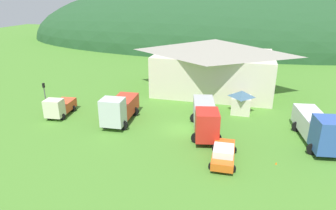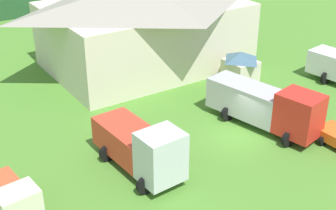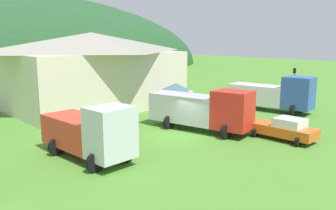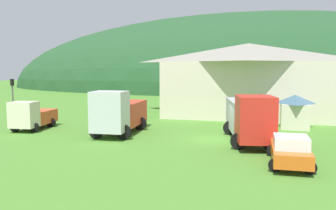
{
  "view_description": "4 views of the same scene",
  "coord_description": "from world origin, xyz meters",
  "px_view_note": "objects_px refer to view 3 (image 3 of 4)",
  "views": [
    {
      "loc": [
        6.05,
        -29.21,
        14.05
      ],
      "look_at": [
        -2.29,
        2.67,
        1.67
      ],
      "focal_mm": 31.69,
      "sensor_mm": 36.0,
      "label": 1
    },
    {
      "loc": [
        -19.09,
        -20.51,
        16.41
      ],
      "look_at": [
        -2.99,
        3.93,
        1.63
      ],
      "focal_mm": 50.07,
      "sensor_mm": 36.0,
      "label": 2
    },
    {
      "loc": [
        -17.88,
        -18.01,
        7.24
      ],
      "look_at": [
        1.17,
        2.48,
        1.92
      ],
      "focal_mm": 37.45,
      "sensor_mm": 36.0,
      "label": 3
    },
    {
      "loc": [
        3.64,
        -25.49,
        5.21
      ],
      "look_at": [
        -3.19,
        -0.72,
        2.51
      ],
      "focal_mm": 38.05,
      "sensor_mm": 36.0,
      "label": 4
    }
  ],
  "objects_px": {
    "traffic_light_east": "(294,83)",
    "traffic_cone_near_pickup": "(303,127)",
    "crane_truck_red": "(203,109)",
    "service_pickup_orange": "(284,129)",
    "tow_truck_silver": "(91,132)",
    "play_shed_cream": "(176,97)",
    "depot_building": "(93,69)",
    "box_truck_blue": "(275,94)"
  },
  "relations": [
    {
      "from": "tow_truck_silver",
      "to": "service_pickup_orange",
      "type": "xyz_separation_m",
      "value": [
        12.39,
        -5.8,
        -0.88
      ]
    },
    {
      "from": "crane_truck_red",
      "to": "box_truck_blue",
      "type": "distance_m",
      "value": 11.06
    },
    {
      "from": "crane_truck_red",
      "to": "traffic_cone_near_pickup",
      "type": "relative_size",
      "value": 19.33
    },
    {
      "from": "box_truck_blue",
      "to": "traffic_cone_near_pickup",
      "type": "bearing_deg",
      "value": -46.92
    },
    {
      "from": "tow_truck_silver",
      "to": "traffic_light_east",
      "type": "distance_m",
      "value": 25.42
    },
    {
      "from": "traffic_light_east",
      "to": "depot_building",
      "type": "bearing_deg",
      "value": 138.47
    },
    {
      "from": "traffic_light_east",
      "to": "crane_truck_red",
      "type": "bearing_deg",
      "value": -177.89
    },
    {
      "from": "tow_truck_silver",
      "to": "traffic_light_east",
      "type": "height_order",
      "value": "traffic_light_east"
    },
    {
      "from": "depot_building",
      "to": "play_shed_cream",
      "type": "relative_size",
      "value": 6.26
    },
    {
      "from": "play_shed_cream",
      "to": "crane_truck_red",
      "type": "distance_m",
      "value": 7.67
    },
    {
      "from": "tow_truck_silver",
      "to": "box_truck_blue",
      "type": "bearing_deg",
      "value": 86.47
    },
    {
      "from": "service_pickup_orange",
      "to": "depot_building",
      "type": "bearing_deg",
      "value": -172.27
    },
    {
      "from": "depot_building",
      "to": "service_pickup_orange",
      "type": "relative_size",
      "value": 3.7
    },
    {
      "from": "play_shed_cream",
      "to": "service_pickup_orange",
      "type": "relative_size",
      "value": 0.59
    },
    {
      "from": "tow_truck_silver",
      "to": "crane_truck_red",
      "type": "xyz_separation_m",
      "value": [
        9.94,
        -0.23,
        0.08
      ]
    },
    {
      "from": "crane_truck_red",
      "to": "traffic_light_east",
      "type": "distance_m",
      "value": 15.49
    },
    {
      "from": "crane_truck_red",
      "to": "traffic_light_east",
      "type": "relative_size",
      "value": 2.13
    },
    {
      "from": "tow_truck_silver",
      "to": "traffic_light_east",
      "type": "xyz_separation_m",
      "value": [
        25.4,
        0.34,
        0.8
      ]
    },
    {
      "from": "traffic_cone_near_pickup",
      "to": "traffic_light_east",
      "type": "bearing_deg",
      "value": 32.54
    },
    {
      "from": "depot_building",
      "to": "play_shed_cream",
      "type": "bearing_deg",
      "value": -61.8
    },
    {
      "from": "depot_building",
      "to": "traffic_light_east",
      "type": "relative_size",
      "value": 4.45
    },
    {
      "from": "depot_building",
      "to": "box_truck_blue",
      "type": "xyz_separation_m",
      "value": [
        11.91,
        -14.82,
        -2.27
      ]
    },
    {
      "from": "traffic_light_east",
      "to": "traffic_cone_near_pickup",
      "type": "relative_size",
      "value": 9.07
    },
    {
      "from": "play_shed_cream",
      "to": "traffic_light_east",
      "type": "relative_size",
      "value": 0.71
    },
    {
      "from": "depot_building",
      "to": "traffic_cone_near_pickup",
      "type": "relative_size",
      "value": 40.38
    },
    {
      "from": "crane_truck_red",
      "to": "traffic_cone_near_pickup",
      "type": "distance_m",
      "value": 8.7
    },
    {
      "from": "play_shed_cream",
      "to": "service_pickup_orange",
      "type": "xyz_separation_m",
      "value": [
        -1.12,
        -12.35,
        -0.67
      ]
    },
    {
      "from": "play_shed_cream",
      "to": "service_pickup_orange",
      "type": "distance_m",
      "value": 12.42
    },
    {
      "from": "box_truck_blue",
      "to": "service_pickup_orange",
      "type": "distance_m",
      "value": 10.41
    },
    {
      "from": "play_shed_cream",
      "to": "tow_truck_silver",
      "type": "bearing_deg",
      "value": -154.12
    },
    {
      "from": "traffic_light_east",
      "to": "traffic_cone_near_pickup",
      "type": "height_order",
      "value": "traffic_light_east"
    },
    {
      "from": "service_pickup_orange",
      "to": "traffic_light_east",
      "type": "distance_m",
      "value": 14.49
    },
    {
      "from": "tow_truck_silver",
      "to": "crane_truck_red",
      "type": "distance_m",
      "value": 9.94
    },
    {
      "from": "tow_truck_silver",
      "to": "play_shed_cream",
      "type": "bearing_deg",
      "value": 112.42
    },
    {
      "from": "play_shed_cream",
      "to": "traffic_light_east",
      "type": "distance_m",
      "value": 13.46
    },
    {
      "from": "service_pickup_orange",
      "to": "traffic_light_east",
      "type": "xyz_separation_m",
      "value": [
        13.02,
        6.14,
        1.69
      ]
    },
    {
      "from": "traffic_light_east",
      "to": "service_pickup_orange",
      "type": "bearing_deg",
      "value": -154.74
    },
    {
      "from": "service_pickup_orange",
      "to": "traffic_cone_near_pickup",
      "type": "xyz_separation_m",
      "value": [
        4.57,
        0.75,
        -0.83
      ]
    },
    {
      "from": "traffic_light_east",
      "to": "traffic_cone_near_pickup",
      "type": "distance_m",
      "value": 10.33
    },
    {
      "from": "depot_building",
      "to": "traffic_cone_near_pickup",
      "type": "bearing_deg",
      "value": -68.36
    },
    {
      "from": "crane_truck_red",
      "to": "traffic_cone_near_pickup",
      "type": "bearing_deg",
      "value": 43.75
    },
    {
      "from": "box_truck_blue",
      "to": "traffic_light_east",
      "type": "distance_m",
      "value": 4.48
    }
  ]
}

